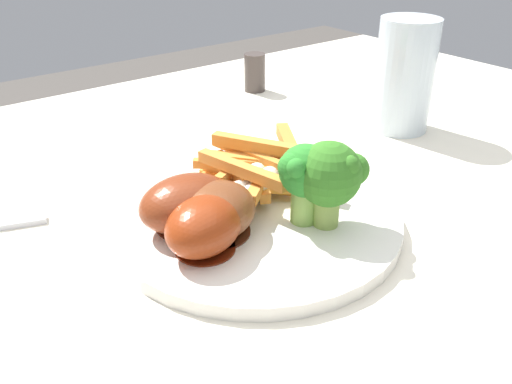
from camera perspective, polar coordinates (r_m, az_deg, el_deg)
name	(u,v)px	position (r m, az deg, el deg)	size (l,w,h in m)	color
dining_table	(287,269)	(0.58, 3.25, -8.05)	(1.10, 0.82, 0.70)	silver
dinner_plate	(256,219)	(0.46, 0.00, -2.83)	(0.24, 0.24, 0.01)	white
broccoli_floret_front	(305,175)	(0.43, 5.18, 1.83)	(0.05, 0.05, 0.07)	#8CB752
broccoli_floret_middle	(330,175)	(0.43, 7.78, 1.81)	(0.06, 0.05, 0.07)	#93B452
carrot_fries_pile	(255,168)	(0.49, -0.10, 2.55)	(0.14, 0.12, 0.04)	orange
chicken_drumstick_near	(219,208)	(0.43, -3.91, -1.73)	(0.12, 0.09, 0.04)	#4E2111
chicken_drumstick_far	(208,223)	(0.41, -5.02, -3.25)	(0.12, 0.08, 0.04)	#601B09
chicken_drumstick_extra	(191,202)	(0.44, -6.83, -1.01)	(0.13, 0.06, 0.04)	#531C0D
water_glass	(404,76)	(0.66, 15.30, 11.70)	(0.07, 0.07, 0.13)	silver
pepper_shaker	(255,72)	(0.79, -0.13, 12.44)	(0.03, 0.03, 0.05)	#423833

